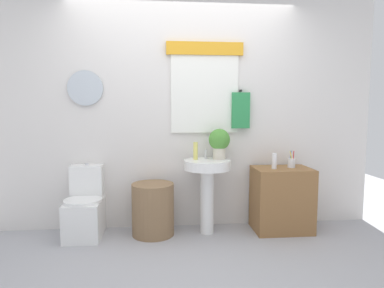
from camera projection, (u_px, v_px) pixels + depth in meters
The scene contains 11 objects.
ground_plane at pixel (191, 271), 2.76m from camera, with size 8.00×8.00×0.00m, color #A3A3A8.
back_wall at pixel (182, 112), 3.76m from camera, with size 4.40×0.18×2.60m.
toilet at pixel (85, 209), 3.51m from camera, with size 0.38×0.51×0.76m.
laundry_hamper at pixel (153, 209), 3.54m from camera, with size 0.45×0.45×0.55m, color #846647.
pedestal_sink at pixel (207, 179), 3.56m from camera, with size 0.50×0.50×0.80m.
faucet at pixel (206, 154), 3.66m from camera, with size 0.03×0.03×0.10m, color silver.
wooden_cabinet at pixel (282, 199), 3.67m from camera, with size 0.62×0.44×0.70m, color olive.
soap_bottle at pixel (196, 151), 3.57m from camera, with size 0.05×0.05×0.19m, color #DBD166.
potted_plant at pixel (219, 142), 3.60m from camera, with size 0.23×0.23×0.33m.
lotion_bottle at pixel (274, 161), 3.57m from camera, with size 0.05×0.05×0.17m, color white.
toothbrush_cup at pixel (291, 163), 3.65m from camera, with size 0.08×0.08×0.18m.
Camera 1 is at (-0.24, -2.63, 1.34)m, focal length 31.09 mm.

